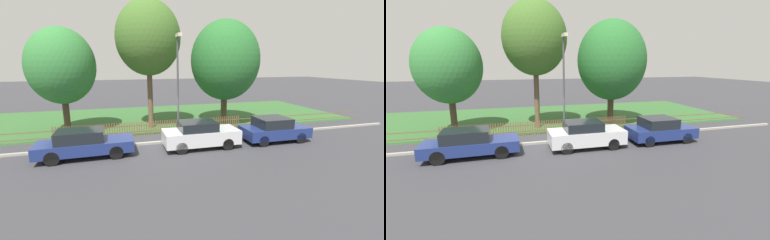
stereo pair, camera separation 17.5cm
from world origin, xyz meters
The scene contains 12 objects.
ground_plane centered at (0.00, 0.00, 0.00)m, with size 120.00×120.00×0.00m, color #38383D.
kerb_stone centered at (0.00, 0.10, 0.06)m, with size 32.99×0.20×0.12m, color #9E998E.
grass_strip centered at (0.00, 7.48, 0.01)m, with size 32.99×10.87×0.01m, color #33602D.
park_fence centered at (0.00, 2.06, 0.45)m, with size 32.99×0.05×0.90m.
parked_car_silver_hatchback centered at (-3.84, -1.07, 0.70)m, with size 4.49×1.75×1.36m.
parked_car_black_saloon centered at (1.98, -1.27, 0.75)m, with size 4.06×1.73×1.47m.
parked_car_navy_estate centered at (6.50, -1.27, 0.71)m, with size 3.84×1.91×1.41m.
covered_motorcycle centered at (2.87, 1.35, 0.59)m, with size 1.99×0.81×0.96m.
tree_nearest_kerb centered at (-5.41, 4.03, 4.29)m, with size 4.11×4.11×6.67m.
tree_behind_motorcycle centered at (0.03, 3.97, 6.10)m, with size 4.30×4.30×8.59m.
tree_mid_park centered at (5.48, 3.73, 4.66)m, with size 4.97×4.97×7.53m.
street_lamp centered at (1.27, 0.71, 3.79)m, with size 0.20×0.79×6.08m.
Camera 2 is at (-1.98, -13.93, 4.48)m, focal length 24.00 mm.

